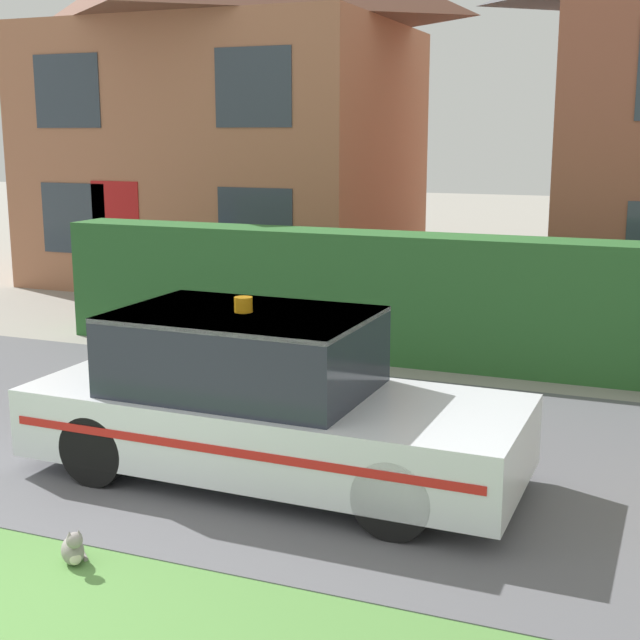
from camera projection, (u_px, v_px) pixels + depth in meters
name	position (u px, v px, depth m)	size (l,w,h in m)	color
road_strip	(230.00, 433.00, 8.93)	(28.00, 5.21, 0.01)	#5B5B60
garden_hedge	(414.00, 299.00, 11.59)	(10.18, 0.77, 1.68)	#2D662D
police_car	(264.00, 401.00, 7.68)	(4.32, 1.73, 1.58)	black
cat	(73.00, 549.00, 6.20)	(0.27, 0.32, 0.29)	gray
house_left	(229.00, 92.00, 17.82)	(7.13, 5.69, 7.36)	#A86B4C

